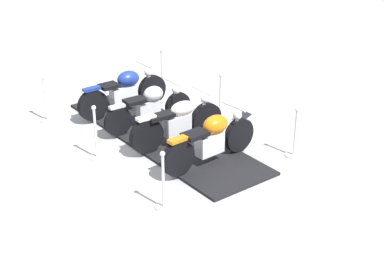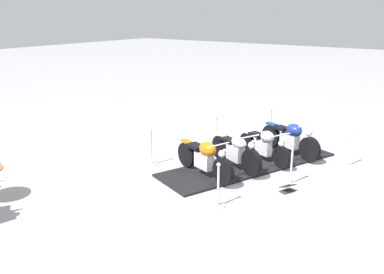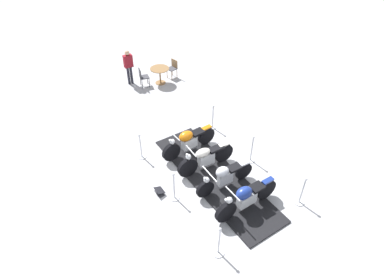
{
  "view_description": "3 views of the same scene",
  "coord_description": "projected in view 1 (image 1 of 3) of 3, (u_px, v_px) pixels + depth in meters",
  "views": [
    {
      "loc": [
        -6.31,
        8.99,
        5.25
      ],
      "look_at": [
        -1.14,
        0.69,
        0.57
      ],
      "focal_mm": 54.77,
      "sensor_mm": 36.0,
      "label": 1
    },
    {
      "loc": [
        -9.7,
        -5.07,
        4.12
      ],
      "look_at": [
        -1.75,
        0.7,
        1.13
      ],
      "focal_mm": 38.93,
      "sensor_mm": 36.0,
      "label": 2
    },
    {
      "loc": [
        3.82,
        -6.54,
        7.86
      ],
      "look_at": [
        -1.12,
        0.27,
        1.03
      ],
      "focal_mm": 30.66,
      "sensor_mm": 36.0,
      "label": 3
    }
  ],
  "objects": [
    {
      "name": "display_platform",
      "position": [
        163.0,
        136.0,
        12.15
      ],
      "size": [
        5.48,
        3.32,
        0.05
      ],
      "primitive_type": "cube",
      "rotation": [
        0.0,
        0.0,
        -0.36
      ],
      "color": "black",
      "rests_on": "ground_plane"
    },
    {
      "name": "ground_plane",
      "position": [
        163.0,
        137.0,
        12.16
      ],
      "size": [
        80.0,
        80.0,
        0.0
      ],
      "primitive_type": "plane",
      "color": "#B2B2B7"
    },
    {
      "name": "stanchion_right_front",
      "position": [
        295.0,
        141.0,
        11.26
      ],
      "size": [
        0.33,
        0.33,
        1.02
      ],
      "color": "silver",
      "rests_on": "ground_plane"
    },
    {
      "name": "stanchion_right_rear",
      "position": [
        162.0,
        78.0,
        14.47
      ],
      "size": [
        0.35,
        0.35,
        1.06
      ],
      "color": "silver",
      "rests_on": "ground_plane"
    },
    {
      "name": "motorcycle_chrome",
      "position": [
        150.0,
        106.0,
        12.32
      ],
      "size": [
        1.04,
        1.96,
        0.9
      ],
      "rotation": [
        0.0,
        0.0,
        -1.97
      ],
      "color": "black",
      "rests_on": "display_platform"
    },
    {
      "name": "motorcycle_copper",
      "position": [
        211.0,
        139.0,
        10.84
      ],
      "size": [
        0.88,
        2.13,
        0.99
      ],
      "rotation": [
        0.0,
        0.0,
        -1.88
      ],
      "color": "black",
      "rests_on": "display_platform"
    },
    {
      "name": "motorcycle_navy",
      "position": [
        124.0,
        91.0,
        13.04
      ],
      "size": [
        0.96,
        2.13,
        1.01
      ],
      "rotation": [
        0.0,
        0.0,
        -1.93
      ],
      "color": "black",
      "rests_on": "display_platform"
    },
    {
      "name": "stanchion_left_front",
      "position": [
        163.0,
        188.0,
        9.55
      ],
      "size": [
        0.3,
        0.3,
        1.05
      ],
      "color": "silver",
      "rests_on": "ground_plane"
    },
    {
      "name": "motorcycle_cream",
      "position": [
        178.0,
        122.0,
        11.58
      ],
      "size": [
        1.0,
        1.98,
        1.03
      ],
      "rotation": [
        0.0,
        0.0,
        -1.98
      ],
      "color": "black",
      "rests_on": "display_platform"
    },
    {
      "name": "stanchion_left_rear",
      "position": [
        46.0,
        107.0,
        12.78
      ],
      "size": [
        0.33,
        0.33,
        1.05
      ],
      "color": "silver",
      "rests_on": "ground_plane"
    },
    {
      "name": "stanchion_right_mid",
      "position": [
        220.0,
        104.0,
        12.85
      ],
      "size": [
        0.32,
        0.32,
        1.07
      ],
      "color": "silver",
      "rests_on": "ground_plane"
    },
    {
      "name": "info_placard",
      "position": [
        242.0,
        118.0,
        12.84
      ],
      "size": [
        0.4,
        0.35,
        0.2
      ],
      "rotation": [
        0.0,
        0.0,
        2.78
      ],
      "color": "#333338",
      "rests_on": "ground_plane"
    },
    {
      "name": "stanchion_left_mid",
      "position": [
        96.0,
        141.0,
        11.16
      ],
      "size": [
        0.33,
        0.33,
        1.1
      ],
      "color": "silver",
      "rests_on": "ground_plane"
    }
  ]
}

